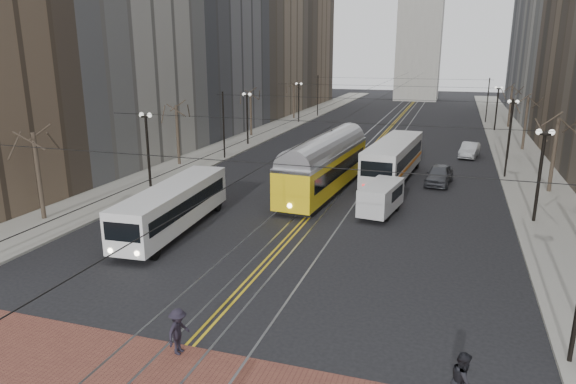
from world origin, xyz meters
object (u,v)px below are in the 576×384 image
Objects in this scene: pedestrian_c at (463,381)px; pedestrian_d at (178,331)px; transit_bus at (174,209)px; rear_bus at (393,161)px; sedan_silver at (470,150)px; cargo_van at (381,199)px; sedan_grey at (439,175)px; streetcar at (325,170)px.

pedestrian_d is (-9.48, 0.00, -0.08)m from pedestrian_c.
pedestrian_d is at bearing -63.04° from transit_bus.
rear_bus is 2.81× the size of sedan_silver.
transit_bus is 0.89× the size of rear_bus.
cargo_van reaches higher than sedan_silver.
transit_bus is 21.95m from sedan_grey.
rear_bus reaches higher than transit_bus.
sedan_silver is 41.27m from pedestrian_d.
streetcar reaches higher than transit_bus.
pedestrian_c reaches higher than sedan_silver.
sedan_grey is 12.46m from sedan_silver.
cargo_van is 2.76× the size of pedestrian_d.
sedan_silver is at bearing 66.88° from rear_bus.
transit_bus is at bearing -115.15° from streetcar.
cargo_van is at bearing 28.22° from transit_bus.
sedan_grey is at bearing 79.09° from cargo_van.
pedestrian_d is (-7.81, -27.76, 0.08)m from sedan_grey.
transit_bus is at bearing -118.02° from rear_bus.
rear_bus is 3.85m from sedan_grey.
sedan_grey is at bearing 3.42° from pedestrian_c.
sedan_silver is at bearing -9.06° from pedestrian_d.
sedan_silver is 2.59× the size of pedestrian_d.
streetcar is at bearing 57.20° from transit_bus.
sedan_grey is 28.83m from pedestrian_d.
pedestrian_c is at bearing -81.88° from sedan_silver.
rear_bus is at bearing 53.57° from transit_bus.
cargo_van is 1.03× the size of sedan_grey.
streetcar is 8.44× the size of pedestrian_d.
pedestrian_c is at bearing -66.16° from cargo_van.
cargo_van is 22.44m from sedan_silver.
sedan_silver is at bearing 55.53° from transit_bus.
streetcar reaches higher than sedan_grey.
sedan_grey is (8.20, 5.05, -0.92)m from streetcar.
sedan_silver is at bearing -1.21° from pedestrian_c.
sedan_silver is at bearing 83.47° from cargo_van.
sedan_grey is at bearing 35.54° from streetcar.
transit_bus is 13.20m from cargo_van.
pedestrian_c is at bearing -84.59° from pedestrian_d.
transit_bus reaches higher than pedestrian_c.
cargo_van reaches higher than pedestrian_d.
streetcar reaches higher than rear_bus.
pedestrian_d is (-4.08, -28.14, -0.75)m from rear_bus.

